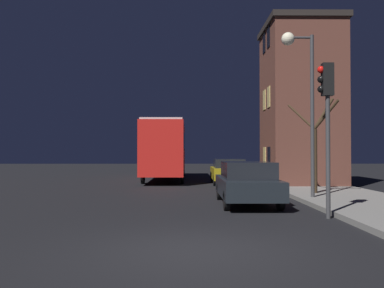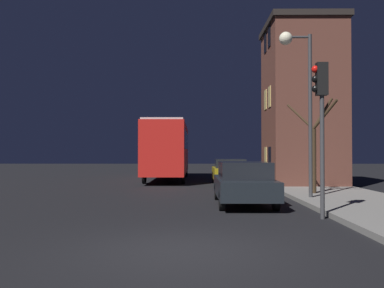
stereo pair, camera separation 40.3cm
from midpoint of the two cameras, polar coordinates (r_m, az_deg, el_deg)
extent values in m
plane|color=black|center=(8.19, -1.03, -13.95)|extent=(120.00, 120.00, 0.00)
cube|color=brown|center=(23.97, 13.83, 4.95)|extent=(3.71, 4.54, 8.36)
cube|color=black|center=(24.81, 13.79, 14.95)|extent=(3.95, 4.78, 0.30)
cube|color=black|center=(22.81, 9.71, -1.76)|extent=(0.03, 0.70, 1.10)
cube|color=#F2D172|center=(24.09, 9.16, -1.73)|extent=(0.03, 0.70, 1.10)
cube|color=#F2D172|center=(22.99, 9.68, 6.19)|extent=(0.03, 0.70, 1.10)
cube|color=#F2D172|center=(24.26, 9.14, 5.81)|extent=(0.03, 0.70, 1.10)
cube|color=black|center=(23.61, 9.66, 13.87)|extent=(0.03, 0.70, 1.10)
cube|color=black|center=(24.84, 9.11, 13.11)|extent=(0.03, 0.70, 1.10)
cylinder|color=#38383A|center=(16.56, 15.08, 3.67)|extent=(0.14, 0.14, 6.07)
cylinder|color=#38383A|center=(16.95, 13.52, 13.63)|extent=(0.90, 0.09, 0.09)
sphere|color=#F4EAC6|center=(16.83, 11.99, 13.55)|extent=(0.49, 0.49, 0.49)
cylinder|color=#38383A|center=(12.26, 16.78, -1.67)|extent=(0.12, 0.12, 3.38)
cube|color=black|center=(12.42, 16.73, 8.24)|extent=(0.30, 0.24, 0.90)
sphere|color=red|center=(12.42, 15.92, 9.51)|extent=(0.20, 0.20, 0.20)
sphere|color=black|center=(12.37, 15.92, 8.28)|extent=(0.20, 0.20, 0.20)
sphere|color=black|center=(12.33, 15.93, 7.04)|extent=(0.20, 0.20, 0.20)
cylinder|color=#382819|center=(18.20, 15.41, -2.20)|extent=(0.22, 0.22, 2.61)
cylinder|color=#382819|center=(18.52, 13.74, 3.53)|extent=(0.98, 0.89, 1.14)
cylinder|color=#382819|center=(18.32, 16.53, 3.86)|extent=(0.85, 0.23, 1.31)
cylinder|color=#382819|center=(17.93, 16.82, 3.72)|extent=(0.82, 1.03, 1.18)
cube|color=red|center=(28.53, -3.91, -0.67)|extent=(2.46, 11.50, 3.11)
cube|color=black|center=(28.54, -3.90, 0.45)|extent=(2.48, 10.58, 1.12)
cube|color=#B2B2B2|center=(28.59, -3.90, 2.57)|extent=(2.33, 10.93, 0.12)
cylinder|color=black|center=(32.25, -1.50, -3.49)|extent=(0.18, 0.96, 0.96)
cylinder|color=black|center=(32.37, -5.54, -3.48)|extent=(0.18, 0.96, 0.96)
cylinder|color=black|center=(24.79, -1.78, -4.21)|extent=(0.18, 0.96, 0.96)
cylinder|color=black|center=(24.94, -7.03, -4.18)|extent=(0.18, 0.96, 0.96)
cube|color=black|center=(15.05, 6.54, -5.68)|extent=(1.86, 4.72, 0.61)
cube|color=black|center=(14.78, 6.65, -3.48)|extent=(1.64, 2.45, 0.57)
cylinder|color=black|center=(16.71, 8.77, -6.27)|extent=(0.18, 0.63, 0.63)
cylinder|color=black|center=(16.52, 2.96, -6.34)|extent=(0.18, 0.63, 0.63)
cylinder|color=black|center=(13.71, 10.87, -7.40)|extent=(0.18, 0.63, 0.63)
cylinder|color=black|center=(13.48, 3.77, -7.52)|extent=(0.18, 0.63, 0.63)
cube|color=olive|center=(24.59, 4.41, -3.91)|extent=(1.88, 3.85, 0.65)
cube|color=black|center=(24.38, 4.45, -2.59)|extent=(1.65, 2.00, 0.49)
cylinder|color=black|center=(25.94, 6.05, -4.48)|extent=(0.18, 0.59, 0.59)
cylinder|color=black|center=(25.80, 2.28, -4.50)|extent=(0.18, 0.59, 0.59)
cylinder|color=black|center=(23.46, 6.76, -4.84)|extent=(0.18, 0.59, 0.59)
cylinder|color=black|center=(23.30, 2.59, -4.87)|extent=(0.18, 0.59, 0.59)
camera|label=1|loc=(0.20, -90.55, 0.01)|focal=40.00mm
camera|label=2|loc=(0.20, 89.45, -0.01)|focal=40.00mm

